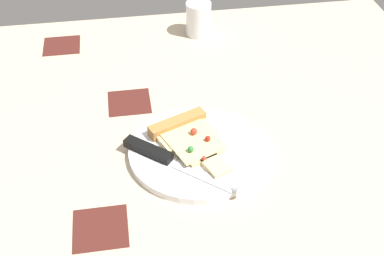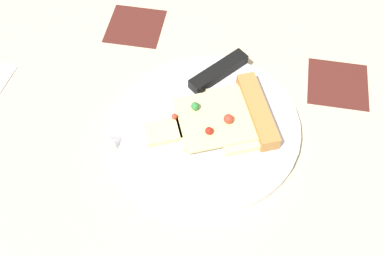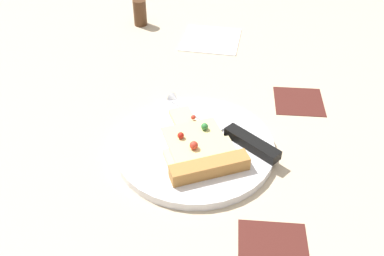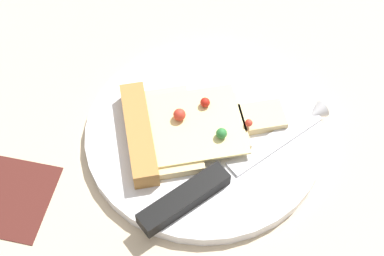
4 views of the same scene
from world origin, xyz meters
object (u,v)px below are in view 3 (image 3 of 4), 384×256
at_px(plate, 195,147).
at_px(pepper_shaker, 140,13).
at_px(pizza_slice, 200,150).
at_px(napkin, 211,39).
at_px(knife, 230,131).

relative_size(plate, pepper_shaker, 4.12).
distance_m(pizza_slice, napkin, 0.41).
bearing_deg(plate, knife, 116.63).
xyz_separation_m(knife, pepper_shaker, (-0.42, -0.23, 0.01)).
relative_size(pizza_slice, knife, 0.97).
height_order(knife, napkin, knife).
bearing_deg(pizza_slice, napkin, 67.64).
bearing_deg(pizza_slice, pepper_shaker, 88.08).
relative_size(knife, napkin, 1.51).
height_order(pizza_slice, napkin, pizza_slice).
bearing_deg(knife, plate, 157.22).
height_order(pizza_slice, knife, pizza_slice).
relative_size(pepper_shaker, napkin, 0.48).
bearing_deg(pizza_slice, knife, 25.75).
distance_m(plate, pizza_slice, 0.03).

